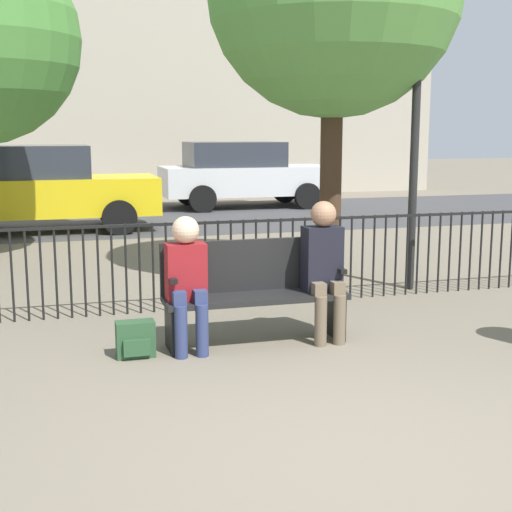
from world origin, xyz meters
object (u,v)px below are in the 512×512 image
backpack (136,340)px  lamp_post (418,57)px  park_bench (254,288)px  parked_car_1 (243,173)px  parked_car_2 (39,187)px  seated_person_0 (187,275)px  seated_person_1 (324,262)px

backpack → lamp_post: size_ratio=0.08×
park_bench → parked_car_1: parked_car_1 is taller
park_bench → parked_car_2: parked_car_2 is taller
seated_person_0 → parked_car_2: bearing=98.9°
lamp_post → parked_car_2: size_ratio=1.00×
parked_car_1 → backpack: bearing=-109.4°
parked_car_1 → parked_car_2: size_ratio=1.00×
seated_person_0 → parked_car_1: (3.54, 11.29, 0.17)m
backpack → parked_car_2: parked_car_2 is taller
seated_person_1 → parked_car_1: size_ratio=0.30×
backpack → parked_car_2: (-0.82, 8.19, 0.69)m
seated_person_0 → parked_car_1: 11.84m
seated_person_1 → parked_car_2: parked_car_2 is taller
park_bench → parked_car_1: bearing=75.4°
lamp_post → parked_car_1: lamp_post is taller
parked_car_2 → lamp_post: bearing=-56.1°
backpack → lamp_post: bearing=26.5°
parked_car_2 → seated_person_1: bearing=-72.8°
seated_person_0 → seated_person_1: (1.25, 0.00, 0.05)m
parked_car_2 → seated_person_0: bearing=-81.1°
seated_person_1 → parked_car_2: bearing=107.2°
backpack → seated_person_1: bearing=1.3°
park_bench → parked_car_2: bearing=103.4°
lamp_post → parked_car_1: size_ratio=1.00×
seated_person_0 → lamp_post: 4.05m
seated_person_1 → lamp_post: bearing=43.5°
seated_person_0 → parked_car_2: parked_car_2 is taller
seated_person_1 → lamp_post: lamp_post is taller
park_bench → backpack: 1.15m
seated_person_1 → lamp_post: 3.19m
lamp_post → park_bench: bearing=-146.8°
parked_car_2 → park_bench: bearing=-76.6°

